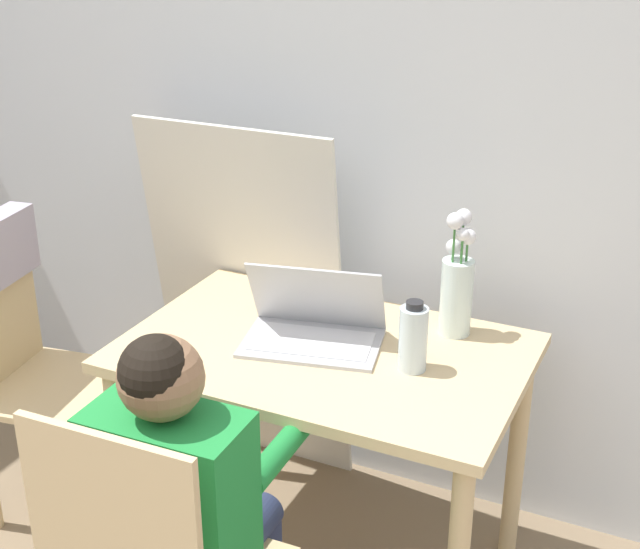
{
  "coord_description": "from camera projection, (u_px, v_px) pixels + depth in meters",
  "views": [
    {
      "loc": [
        0.95,
        -0.13,
        1.79
      ],
      "look_at": [
        0.06,
        1.77,
        0.88
      ],
      "focal_mm": 50.0,
      "sensor_mm": 36.0,
      "label": 1
    }
  ],
  "objects": [
    {
      "name": "water_bottle",
      "position": [
        413.0,
        338.0,
        2.16
      ],
      "size": [
        0.07,
        0.07,
        0.18
      ],
      "color": "silver",
      "rests_on": "dining_table"
    },
    {
      "name": "chair_spare",
      "position": [
        17.0,
        325.0,
        2.62
      ],
      "size": [
        0.49,
        0.46,
        0.92
      ],
      "rotation": [
        0.0,
        0.0,
        1.72
      ],
      "color": "#D6B784",
      "rests_on": "ground_plane"
    },
    {
      "name": "laptop",
      "position": [
        314.0,
        324.0,
        2.32
      ],
      "size": [
        0.4,
        0.3,
        0.21
      ],
      "rotation": [
        0.0,
        0.0,
        0.22
      ],
      "color": "#B2B2B7",
      "rests_on": "dining_table"
    },
    {
      "name": "dining_table",
      "position": [
        324.0,
        382.0,
        2.34
      ],
      "size": [
        1.03,
        0.66,
        0.7
      ],
      "color": "#D6B784",
      "rests_on": "ground_plane"
    },
    {
      "name": "flower_vase",
      "position": [
        457.0,
        285.0,
        2.32
      ],
      "size": [
        0.09,
        0.09,
        0.34
      ],
      "color": "silver",
      "rests_on": "dining_table"
    },
    {
      "name": "person_seated",
      "position": [
        184.0,
        490.0,
        1.87
      ],
      "size": [
        0.34,
        0.43,
        1.02
      ],
      "rotation": [
        0.0,
        0.0,
        3.17
      ],
      "color": "#1E8438",
      "rests_on": "ground_plane"
    },
    {
      "name": "cardboard_panel",
      "position": [
        249.0,
        303.0,
        2.82
      ],
      "size": [
        0.66,
        0.18,
        1.18
      ],
      "color": "silver",
      "rests_on": "ground_plane"
    },
    {
      "name": "wall_back",
      "position": [
        371.0,
        96.0,
        2.54
      ],
      "size": [
        6.4,
        0.05,
        2.5
      ],
      "color": "silver",
      "rests_on": "ground_plane"
    }
  ]
}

